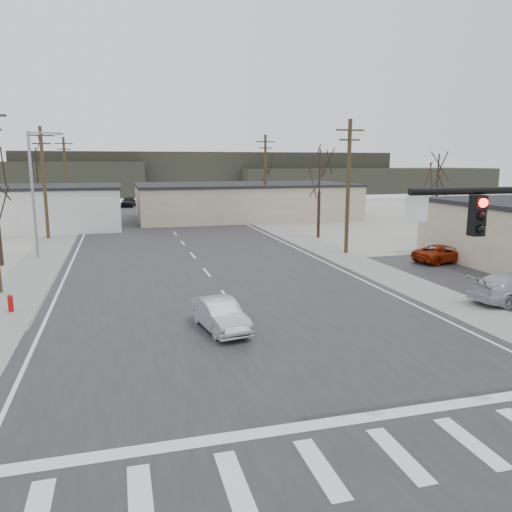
# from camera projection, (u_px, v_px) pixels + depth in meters

# --- Properties ---
(ground) EXTENTS (140.00, 140.00, 0.00)m
(ground) POSITION_uv_depth(u_px,v_px,m) (272.00, 353.00, 18.22)
(ground) COLOR silver
(ground) RESTS_ON ground
(main_road) EXTENTS (18.00, 110.00, 0.05)m
(main_road) POSITION_uv_depth(u_px,v_px,m) (204.00, 269.00, 32.43)
(main_road) COLOR #252527
(main_road) RESTS_ON ground
(cross_road) EXTENTS (90.00, 10.00, 0.04)m
(cross_road) POSITION_uv_depth(u_px,v_px,m) (272.00, 353.00, 18.21)
(cross_road) COLOR #252527
(cross_road) RESTS_ON ground
(sidewalk_left) EXTENTS (3.00, 90.00, 0.06)m
(sidewalk_left) POSITION_uv_depth(u_px,v_px,m) (40.00, 263.00, 34.41)
(sidewalk_left) COLOR gray
(sidewalk_left) RESTS_ON ground
(sidewalk_right) EXTENTS (3.00, 90.00, 0.06)m
(sidewalk_right) POSITION_uv_depth(u_px,v_px,m) (325.00, 249.00, 39.92)
(sidewalk_right) COLOR gray
(sidewalk_right) RESTS_ON ground
(fire_hydrant) EXTENTS (0.24, 0.24, 0.87)m
(fire_hydrant) POSITION_uv_depth(u_px,v_px,m) (11.00, 303.00, 23.06)
(fire_hydrant) COLOR #A50C0C
(fire_hydrant) RESTS_ON ground
(building_left_far) EXTENTS (22.30, 12.30, 4.50)m
(building_left_far) POSITION_uv_depth(u_px,v_px,m) (10.00, 208.00, 51.54)
(building_left_far) COLOR silver
(building_left_far) RESTS_ON ground
(building_right_far) EXTENTS (26.30, 14.30, 4.30)m
(building_right_far) POSITION_uv_depth(u_px,v_px,m) (245.00, 201.00, 62.12)
(building_right_far) COLOR #C6B097
(building_right_far) RESTS_ON ground
(upole_left_c) EXTENTS (2.20, 0.30, 10.00)m
(upole_left_c) POSITION_uv_depth(u_px,v_px,m) (44.00, 181.00, 44.58)
(upole_left_c) COLOR #4B3922
(upole_left_c) RESTS_ON ground
(upole_left_d) EXTENTS (2.20, 0.30, 10.00)m
(upole_left_d) POSITION_uv_depth(u_px,v_px,m) (66.00, 175.00, 63.54)
(upole_left_d) COLOR #4B3922
(upole_left_d) RESTS_ON ground
(upole_right_a) EXTENTS (2.20, 0.30, 10.00)m
(upole_right_a) POSITION_uv_depth(u_px,v_px,m) (348.00, 185.00, 37.30)
(upole_right_a) COLOR #4B3922
(upole_right_a) RESTS_ON ground
(upole_right_b) EXTENTS (2.20, 0.30, 10.00)m
(upole_right_b) POSITION_uv_depth(u_px,v_px,m) (265.00, 177.00, 58.15)
(upole_right_b) COLOR #4B3922
(upole_right_b) RESTS_ON ground
(streetlight_main) EXTENTS (2.40, 0.25, 9.00)m
(streetlight_main) POSITION_uv_depth(u_px,v_px,m) (35.00, 188.00, 35.31)
(streetlight_main) COLOR gray
(streetlight_main) RESTS_ON ground
(tree_right_mid) EXTENTS (3.74, 3.74, 8.33)m
(tree_right_mid) POSITION_uv_depth(u_px,v_px,m) (320.00, 173.00, 45.01)
(tree_right_mid) COLOR #2E241C
(tree_right_mid) RESTS_ON ground
(tree_left_far) EXTENTS (3.96, 3.96, 8.82)m
(tree_left_far) POSITION_uv_depth(u_px,v_px,m) (37.00, 168.00, 57.00)
(tree_left_far) COLOR #2E241C
(tree_left_far) RESTS_ON ground
(tree_right_far) EXTENTS (3.52, 3.52, 7.84)m
(tree_right_far) POSITION_uv_depth(u_px,v_px,m) (265.00, 172.00, 70.36)
(tree_right_far) COLOR #2E241C
(tree_right_far) RESTS_ON ground
(tree_lot) EXTENTS (3.52, 3.52, 7.84)m
(tree_lot) POSITION_uv_depth(u_px,v_px,m) (438.00, 177.00, 43.76)
(tree_lot) COLOR #2E241C
(tree_lot) RESTS_ON ground
(hill_center) EXTENTS (80.00, 18.00, 9.00)m
(hill_center) POSITION_uv_depth(u_px,v_px,m) (210.00, 173.00, 112.26)
(hill_center) COLOR #333026
(hill_center) RESTS_ON ground
(hill_right) EXTENTS (60.00, 18.00, 5.50)m
(hill_right) POSITION_uv_depth(u_px,v_px,m) (363.00, 180.00, 116.00)
(hill_right) COLOR #333026
(hill_right) RESTS_ON ground
(sedan_crossing) EXTENTS (2.02, 4.06, 1.28)m
(sedan_crossing) POSITION_uv_depth(u_px,v_px,m) (220.00, 315.00, 20.59)
(sedan_crossing) COLOR #91959A
(sedan_crossing) RESTS_ON main_road
(car_far_a) EXTENTS (4.08, 5.74, 1.54)m
(car_far_a) POSITION_uv_depth(u_px,v_px,m) (173.00, 212.00, 61.53)
(car_far_a) COLOR black
(car_far_a) RESTS_ON main_road
(car_far_b) EXTENTS (2.62, 4.81, 1.55)m
(car_far_b) POSITION_uv_depth(u_px,v_px,m) (128.00, 202.00, 77.78)
(car_far_b) COLOR black
(car_far_b) RESTS_ON main_road
(car_parked_red) EXTENTS (4.67, 2.82, 1.21)m
(car_parked_red) POSITION_uv_depth(u_px,v_px,m) (443.00, 254.00, 34.60)
(car_parked_red) COLOR maroon
(car_parked_red) RESTS_ON parking_lot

